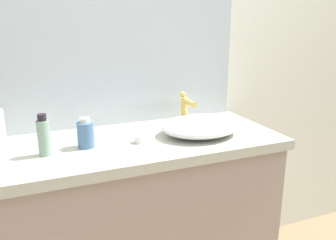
% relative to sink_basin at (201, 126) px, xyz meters
% --- Properties ---
extents(bathroom_wall_rear, '(6.00, 0.06, 2.60)m').
position_rel_sink_basin_xyz_m(bathroom_wall_rear, '(-0.19, 0.35, 0.37)').
color(bathroom_wall_rear, silver).
rests_on(bathroom_wall_rear, ground).
extents(vanity_counter, '(1.31, 0.54, 0.89)m').
position_rel_sink_basin_xyz_m(vanity_counter, '(-0.30, 0.04, -0.48)').
color(vanity_counter, gray).
rests_on(vanity_counter, ground).
extents(sink_basin, '(0.37, 0.30, 0.08)m').
position_rel_sink_basin_xyz_m(sink_basin, '(0.00, 0.00, 0.00)').
color(sink_basin, silver).
rests_on(sink_basin, vanity_counter).
extents(faucet, '(0.03, 0.15, 0.16)m').
position_rel_sink_basin_xyz_m(faucet, '(0.00, 0.16, 0.05)').
color(faucet, gold).
rests_on(faucet, vanity_counter).
extents(lotion_bottle, '(0.07, 0.07, 0.13)m').
position_rel_sink_basin_xyz_m(lotion_bottle, '(-0.51, 0.03, 0.02)').
color(lotion_bottle, '#44688F').
rests_on(lotion_bottle, vanity_counter).
extents(perfume_bottle, '(0.05, 0.05, 0.17)m').
position_rel_sink_basin_xyz_m(perfume_bottle, '(-0.68, 0.00, 0.04)').
color(perfume_bottle, gray).
rests_on(perfume_bottle, vanity_counter).
extents(candle_jar, '(0.05, 0.05, 0.03)m').
position_rel_sink_basin_xyz_m(candle_jar, '(-0.29, 0.00, -0.02)').
color(candle_jar, silver).
rests_on(candle_jar, vanity_counter).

